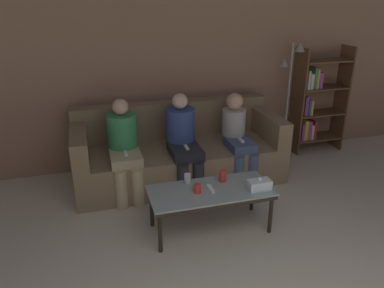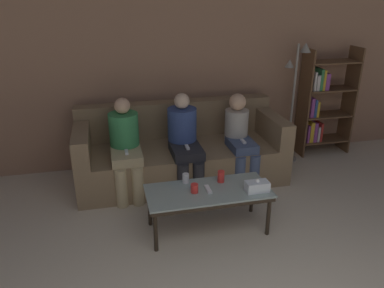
{
  "view_description": "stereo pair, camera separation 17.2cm",
  "coord_description": "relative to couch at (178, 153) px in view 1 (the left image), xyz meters",
  "views": [
    {
      "loc": [
        -1.01,
        -0.72,
        2.22
      ],
      "look_at": [
        0.0,
        2.82,
        0.7
      ],
      "focal_mm": 35.0,
      "sensor_mm": 36.0,
      "label": 1
    },
    {
      "loc": [
        -0.84,
        -0.76,
        2.22
      ],
      "look_at": [
        0.0,
        2.82,
        0.7
      ],
      "focal_mm": 35.0,
      "sensor_mm": 36.0,
      "label": 2
    }
  ],
  "objects": [
    {
      "name": "wall_back",
      "position": [
        0.0,
        0.56,
        0.97
      ],
      "size": [
        12.0,
        0.06,
        2.6
      ],
      "color": "#9E755B",
      "rests_on": "ground_plane"
    },
    {
      "name": "couch",
      "position": [
        0.0,
        0.0,
        0.0
      ],
      "size": [
        2.51,
        0.97,
        0.91
      ],
      "color": "#897051",
      "rests_on": "ground_plane"
    },
    {
      "name": "seated_person_left_end",
      "position": [
        -0.68,
        -0.22,
        0.27
      ],
      "size": [
        0.34,
        0.67,
        1.11
      ],
      "color": "tan",
      "rests_on": "ground_plane"
    },
    {
      "name": "cup_near_right",
      "position": [
        -0.11,
        -1.2,
        0.16
      ],
      "size": [
        0.07,
        0.07,
        0.09
      ],
      "color": "red",
      "rests_on": "coffee_table"
    },
    {
      "name": "game_remote",
      "position": [
        0.03,
        -1.19,
        0.13
      ],
      "size": [
        0.04,
        0.15,
        0.02
      ],
      "color": "white",
      "rests_on": "coffee_table"
    },
    {
      "name": "seated_person_mid_left",
      "position": [
        0.0,
        -0.23,
        0.28
      ],
      "size": [
        0.34,
        0.7,
        1.12
      ],
      "color": "#28282D",
      "rests_on": "ground_plane"
    },
    {
      "name": "seated_person_mid_right",
      "position": [
        0.68,
        -0.24,
        0.25
      ],
      "size": [
        0.31,
        0.63,
        1.08
      ],
      "color": "#47567A",
      "rests_on": "ground_plane"
    },
    {
      "name": "cup_far_center",
      "position": [
        -0.15,
        -0.99,
        0.17
      ],
      "size": [
        0.06,
        0.06,
        0.1
      ],
      "color": "silver",
      "rests_on": "coffee_table"
    },
    {
      "name": "tissue_box",
      "position": [
        0.47,
        -1.31,
        0.17
      ],
      "size": [
        0.22,
        0.12,
        0.13
      ],
      "color": "silver",
      "rests_on": "coffee_table"
    },
    {
      "name": "bookshelf",
      "position": [
        2.09,
        0.33,
        0.4
      ],
      "size": [
        0.74,
        0.32,
        1.51
      ],
      "color": "brown",
      "rests_on": "ground_plane"
    },
    {
      "name": "standing_lamp",
      "position": [
        1.59,
        0.18,
        0.66
      ],
      "size": [
        0.31,
        0.26,
        1.61
      ],
      "color": "gray",
      "rests_on": "ground_plane"
    },
    {
      "name": "cup_near_left",
      "position": [
        0.2,
        -1.05,
        0.18
      ],
      "size": [
        0.07,
        0.07,
        0.12
      ],
      "color": "red",
      "rests_on": "coffee_table"
    },
    {
      "name": "coffee_table",
      "position": [
        0.03,
        -1.19,
        0.07
      ],
      "size": [
        1.19,
        0.52,
        0.45
      ],
      "color": "#8C9E99",
      "rests_on": "ground_plane"
    }
  ]
}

